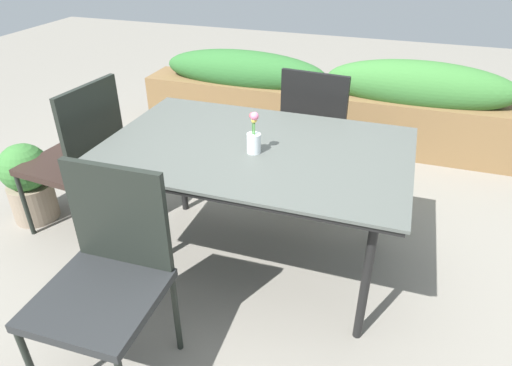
{
  "coord_description": "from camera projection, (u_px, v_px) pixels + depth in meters",
  "views": [
    {
      "loc": [
        0.62,
        -1.91,
        1.77
      ],
      "look_at": [
        -0.04,
        0.05,
        0.54
      ],
      "focal_mm": 31.62,
      "sensor_mm": 36.0,
      "label": 1
    }
  ],
  "objects": [
    {
      "name": "potted_plant",
      "position": [
        28.0,
        181.0,
        2.93
      ],
      "size": [
        0.31,
        0.31,
        0.54
      ],
      "color": "gray",
      "rests_on": "ground"
    },
    {
      "name": "ground_plane",
      "position": [
        260.0,
        267.0,
        2.63
      ],
      "size": [
        12.0,
        12.0,
        0.0
      ],
      "primitive_type": "plane",
      "color": "gray"
    },
    {
      "name": "flower_vase",
      "position": [
        254.0,
        138.0,
        2.2
      ],
      "size": [
        0.07,
        0.07,
        0.22
      ],
      "color": "silver",
      "rests_on": "dining_table"
    },
    {
      "name": "chair_end_left",
      "position": [
        80.0,
        153.0,
        2.7
      ],
      "size": [
        0.53,
        0.53,
        0.98
      ],
      "rotation": [
        0.0,
        0.0,
        1.48
      ],
      "color": "#2D201B",
      "rests_on": "ground"
    },
    {
      "name": "planter_box",
      "position": [
        327.0,
        101.0,
        3.94
      ],
      "size": [
        3.33,
        0.41,
        0.79
      ],
      "color": "brown",
      "rests_on": "ground"
    },
    {
      "name": "chair_near_left",
      "position": [
        107.0,
        270.0,
        1.82
      ],
      "size": [
        0.48,
        0.48,
        0.95
      ],
      "rotation": [
        0.0,
        0.0,
        3.16
      ],
      "color": "#242628",
      "rests_on": "ground"
    },
    {
      "name": "chair_far_side",
      "position": [
        317.0,
        129.0,
        3.06
      ],
      "size": [
        0.5,
        0.5,
        0.94
      ],
      "rotation": [
        0.0,
        0.0,
        -0.1
      ],
      "color": "black",
      "rests_on": "ground"
    },
    {
      "name": "dining_table",
      "position": [
        256.0,
        155.0,
        2.32
      ],
      "size": [
        1.55,
        1.0,
        0.75
      ],
      "color": "#4C514C",
      "rests_on": "ground"
    }
  ]
}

